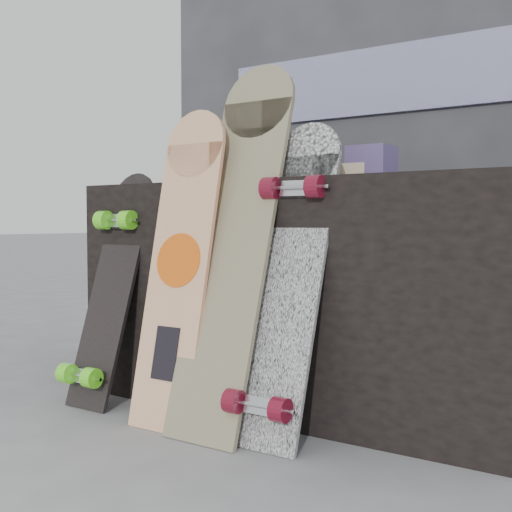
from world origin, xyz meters
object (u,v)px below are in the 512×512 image
Objects in this scene: skateboard_dark at (110,284)px; vendor_table at (305,294)px; longboard_celtic at (236,231)px; longboard_cascadia at (287,274)px; longboard_geisha at (180,256)px.

vendor_table is at bearing 30.12° from skateboard_dark.
longboard_celtic is 1.21× the size of longboard_cascadia.
skateboard_dark is (-0.56, -0.01, -0.20)m from longboard_celtic.
longboard_cascadia is (0.37, 0.05, -0.04)m from longboard_geisha.
longboard_geisha reaches higher than skateboard_dark.
longboard_geisha is 0.21m from longboard_celtic.
longboard_geisha is 1.22× the size of skateboard_dark.
skateboard_dark is (-0.75, -0.01, -0.07)m from longboard_cascadia.
longboard_celtic is 1.40× the size of skateboard_dark.
vendor_table is 1.88× the size of skateboard_dark.
longboard_celtic reaches higher than longboard_geisha.
vendor_table is 0.49m from longboard_geisha.
longboard_cascadia reaches higher than vendor_table.
longboard_celtic is at bearing 1.10° from skateboard_dark.
longboard_geisha is 0.38m from longboard_cascadia.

